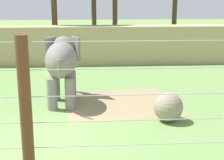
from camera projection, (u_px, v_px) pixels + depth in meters
name	position (u px, v px, depth m)	size (l,w,h in m)	color
ground_plane	(47.00, 140.00, 10.91)	(120.00, 120.00, 0.00)	#6B8E4C
dirt_patch	(120.00, 103.00, 14.75)	(4.73, 4.29, 0.01)	#937F5B
embankment_wall	(68.00, 45.00, 23.24)	(36.00, 1.80, 2.59)	tan
elephant	(62.00, 61.00, 14.39)	(1.58, 3.74, 2.77)	gray
enrichment_ball	(168.00, 107.00, 12.48)	(1.10, 1.10, 1.10)	gray
cable_fence	(25.00, 121.00, 7.29)	(10.55, 0.27, 3.78)	brown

